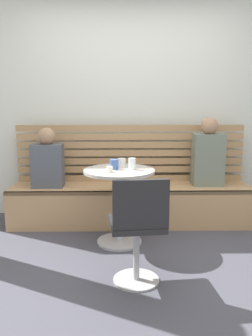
% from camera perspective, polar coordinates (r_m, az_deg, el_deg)
% --- Properties ---
extents(ground, '(8.00, 8.00, 0.00)m').
position_cam_1_polar(ground, '(2.99, 1.55, -16.77)').
color(ground, '#42424C').
extents(back_wall, '(5.20, 0.10, 2.90)m').
position_cam_1_polar(back_wall, '(4.28, 0.66, 11.76)').
color(back_wall, silver).
rests_on(back_wall, ground).
extents(booth_bench, '(2.70, 0.52, 0.44)m').
position_cam_1_polar(booth_bench, '(4.01, 0.80, -5.96)').
color(booth_bench, tan).
rests_on(booth_bench, ground).
extents(booth_backrest, '(2.65, 0.04, 0.67)m').
position_cam_1_polar(booth_backrest, '(4.13, 0.72, 2.44)').
color(booth_backrest, '#A68157').
rests_on(booth_backrest, booth_bench).
extents(cafe_table, '(0.68, 0.68, 0.74)m').
position_cam_1_polar(cafe_table, '(3.39, -1.10, -3.92)').
color(cafe_table, '#ADADB2').
rests_on(cafe_table, ground).
extents(white_chair, '(0.44, 0.44, 0.85)m').
position_cam_1_polar(white_chair, '(2.63, 2.03, -9.58)').
color(white_chair, '#ADADB2').
rests_on(white_chair, ground).
extents(person_adult, '(0.34, 0.22, 0.76)m').
position_cam_1_polar(person_adult, '(4.05, 13.21, 2.05)').
color(person_adult, slate).
rests_on(person_adult, booth_bench).
extents(person_child_left, '(0.34, 0.22, 0.66)m').
position_cam_1_polar(person_child_left, '(3.97, -12.64, 1.14)').
color(person_child_left, '#4C515B').
rests_on(person_child_left, booth_bench).
extents(cup_water_clear, '(0.07, 0.07, 0.11)m').
position_cam_1_polar(cup_water_clear, '(3.33, 0.98, 0.68)').
color(cup_water_clear, white).
rests_on(cup_water_clear, cafe_table).
extents(cup_ceramic_white, '(0.08, 0.08, 0.07)m').
position_cam_1_polar(cup_ceramic_white, '(3.55, -0.69, 1.00)').
color(cup_ceramic_white, white).
rests_on(cup_ceramic_white, cafe_table).
extents(cup_espresso_small, '(0.06, 0.06, 0.05)m').
position_cam_1_polar(cup_espresso_small, '(3.21, -2.67, -0.23)').
color(cup_espresso_small, silver).
rests_on(cup_espresso_small, cafe_table).
extents(cup_mug_blue, '(0.08, 0.08, 0.09)m').
position_cam_1_polar(cup_mug_blue, '(3.34, -1.94, 0.59)').
color(cup_mug_blue, '#3D5B9E').
rests_on(cup_mug_blue, cafe_table).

